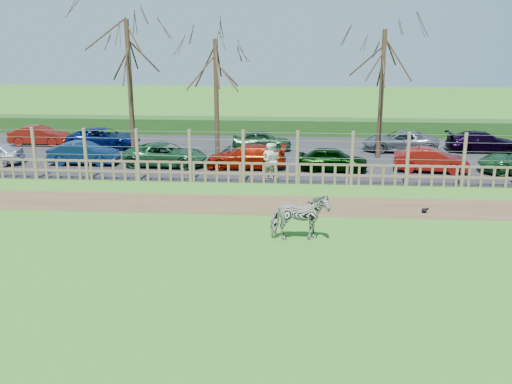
# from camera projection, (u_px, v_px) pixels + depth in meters

# --- Properties ---
(ground) EXTENTS (120.00, 120.00, 0.00)m
(ground) POSITION_uv_depth(u_px,v_px,m) (221.00, 243.00, 19.05)
(ground) COLOR #52A73C
(ground) RESTS_ON ground
(dirt_strip) EXTENTS (34.00, 2.80, 0.01)m
(dirt_strip) POSITION_uv_depth(u_px,v_px,m) (235.00, 204.00, 23.37)
(dirt_strip) COLOR brown
(dirt_strip) RESTS_ON ground
(asphalt) EXTENTS (44.00, 13.00, 0.04)m
(asphalt) POSITION_uv_depth(u_px,v_px,m) (254.00, 154.00, 32.97)
(asphalt) COLOR #232326
(asphalt) RESTS_ON ground
(hedge) EXTENTS (46.00, 2.00, 1.10)m
(hedge) POSITION_uv_depth(u_px,v_px,m) (262.00, 127.00, 39.56)
(hedge) COLOR #1E4716
(hedge) RESTS_ON ground
(fence) EXTENTS (30.16, 0.16, 2.50)m
(fence) POSITION_uv_depth(u_px,v_px,m) (243.00, 166.00, 26.52)
(fence) COLOR brown
(fence) RESTS_ON ground
(tree_left) EXTENTS (4.80, 4.80, 7.88)m
(tree_left) POSITION_uv_depth(u_px,v_px,m) (128.00, 56.00, 30.02)
(tree_left) COLOR #3D2B1E
(tree_left) RESTS_ON ground
(tree_mid) EXTENTS (4.80, 4.80, 6.83)m
(tree_mid) POSITION_uv_depth(u_px,v_px,m) (216.00, 70.00, 30.86)
(tree_mid) COLOR #3D2B1E
(tree_mid) RESTS_ON ground
(tree_right) EXTENTS (4.80, 4.80, 7.35)m
(tree_right) POSITION_uv_depth(u_px,v_px,m) (383.00, 63.00, 30.60)
(tree_right) COLOR #3D2B1E
(tree_right) RESTS_ON ground
(zebra) EXTENTS (2.03, 1.12, 1.63)m
(zebra) POSITION_uv_depth(u_px,v_px,m) (299.00, 217.00, 19.09)
(zebra) COLOR gray
(zebra) RESTS_ON ground
(visitor_a) EXTENTS (0.72, 0.58, 1.72)m
(visitor_a) POSITION_uv_depth(u_px,v_px,m) (269.00, 161.00, 27.19)
(visitor_a) COLOR beige
(visitor_a) RESTS_ON asphalt
(visitor_b) EXTENTS (0.85, 0.67, 1.72)m
(visitor_b) POSITION_uv_depth(u_px,v_px,m) (272.00, 161.00, 27.23)
(visitor_b) COLOR beige
(visitor_b) RESTS_ON asphalt
(crow) EXTENTS (0.28, 0.21, 0.23)m
(crow) POSITION_uv_depth(u_px,v_px,m) (425.00, 210.00, 22.20)
(crow) COLOR black
(crow) RESTS_ON ground
(car_1) EXTENTS (3.66, 1.34, 1.20)m
(car_1) POSITION_uv_depth(u_px,v_px,m) (84.00, 153.00, 30.24)
(car_1) COLOR #0C244E
(car_1) RESTS_ON asphalt
(car_2) EXTENTS (4.43, 2.25, 1.20)m
(car_2) POSITION_uv_depth(u_px,v_px,m) (166.00, 155.00, 29.90)
(car_2) COLOR #1D532C
(car_2) RESTS_ON asphalt
(car_3) EXTENTS (4.15, 1.71, 1.20)m
(car_3) POSITION_uv_depth(u_px,v_px,m) (246.00, 157.00, 29.38)
(car_3) COLOR #971504
(car_3) RESTS_ON asphalt
(car_4) EXTENTS (3.63, 1.72, 1.20)m
(car_4) POSITION_uv_depth(u_px,v_px,m) (333.00, 159.00, 28.79)
(car_4) COLOR black
(car_4) RESTS_ON asphalt
(car_5) EXTENTS (3.76, 1.67, 1.20)m
(car_5) POSITION_uv_depth(u_px,v_px,m) (431.00, 160.00, 28.59)
(car_5) COLOR maroon
(car_5) RESTS_ON asphalt
(car_7) EXTENTS (3.65, 1.30, 1.20)m
(car_7) POSITION_uv_depth(u_px,v_px,m) (39.00, 136.00, 35.52)
(car_7) COLOR maroon
(car_7) RESTS_ON asphalt
(car_8) EXTENTS (4.33, 2.02, 1.20)m
(car_8) POSITION_uv_depth(u_px,v_px,m) (104.00, 138.00, 34.65)
(car_8) COLOR #05134E
(car_8) RESTS_ON asphalt
(car_10) EXTENTS (3.62, 1.67, 1.20)m
(car_10) POSITION_uv_depth(u_px,v_px,m) (262.00, 140.00, 33.91)
(car_10) COLOR #224C2B
(car_10) RESTS_ON asphalt
(car_12) EXTENTS (4.34, 2.05, 1.20)m
(car_12) POSITION_uv_depth(u_px,v_px,m) (400.00, 141.00, 33.64)
(car_12) COLOR slate
(car_12) RESTS_ON asphalt
(car_13) EXTENTS (4.15, 1.71, 1.20)m
(car_13) POSITION_uv_depth(u_px,v_px,m) (482.00, 142.00, 33.48)
(car_13) COLOR black
(car_13) RESTS_ON asphalt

